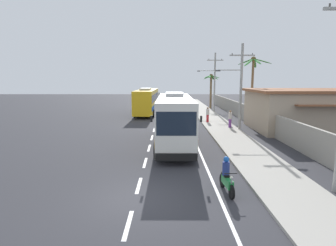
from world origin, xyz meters
TOP-DOWN VIEW (x-y plane):
  - ground_plane at (0.00, 0.00)m, footprint 160.00×160.00m
  - sidewalk_kerb at (6.80, 10.00)m, footprint 3.20×90.00m
  - lane_markings at (2.17, 14.61)m, footprint 3.73×71.00m
  - boundary_wall at (10.60, 14.00)m, footprint 0.24×60.00m
  - coach_bus_foreground at (1.88, 9.61)m, footprint 2.94×10.78m
  - coach_bus_far_lane at (-1.65, 28.33)m, footprint 3.13×11.82m
  - motorcycle_beside_bus at (3.97, 17.72)m, footprint 0.56×1.96m
  - motorcycle_trailing at (3.99, 0.72)m, footprint 0.56×1.96m
  - pedestrian_near_kerb at (7.64, 16.50)m, footprint 0.36×0.36m
  - pedestrian_midwalk at (5.88, 20.03)m, footprint 0.36×0.36m
  - utility_pole_mid at (8.30, 15.72)m, footprint 3.67×0.24m
  - utility_pole_far at (8.26, 30.68)m, footprint 3.82×0.24m
  - palm_nearest at (8.49, 35.03)m, footprint 2.75×2.85m
  - palm_second at (10.86, 20.26)m, footprint 3.45×3.66m
  - roadside_building at (16.98, 15.85)m, footprint 15.05×8.54m

SIDE VIEW (x-z plane):
  - ground_plane at x=0.00m, z-range 0.00..0.00m
  - lane_markings at x=2.17m, z-range 0.00..0.01m
  - sidewalk_kerb at x=6.80m, z-range 0.00..0.14m
  - motorcycle_trailing at x=3.99m, z-range -0.15..1.45m
  - motorcycle_beside_bus at x=3.97m, z-range -0.16..1.49m
  - boundary_wall at x=10.60m, z-range 0.00..1.97m
  - pedestrian_midwalk at x=5.88m, z-range 0.18..1.87m
  - pedestrian_near_kerb at x=7.64m, z-range 0.18..1.92m
  - coach_bus_far_lane at x=-1.65m, z-range 0.08..3.82m
  - roadside_building at x=16.98m, z-range 0.02..4.01m
  - coach_bus_foreground at x=1.88m, z-range 0.08..4.00m
  - palm_nearest at x=8.49m, z-range 1.12..6.92m
  - utility_pole_mid at x=8.30m, z-range 0.30..8.59m
  - utility_pole_far at x=8.26m, z-range 0.31..9.11m
  - palm_second at x=10.86m, z-range 1.71..9.16m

